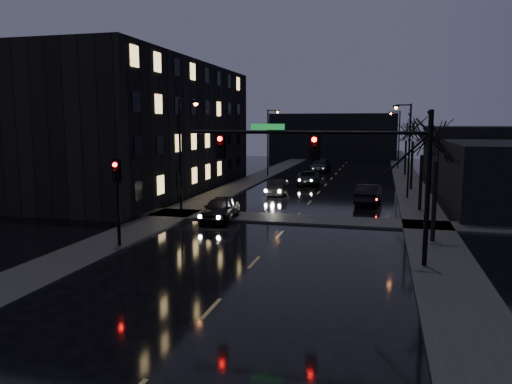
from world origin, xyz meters
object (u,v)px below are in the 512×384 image
Objects in this scene: oncoming_car_a at (220,209)px; oncoming_car_c at (308,178)px; oncoming_car_b at (278,188)px; oncoming_car_d at (320,166)px; lead_car at (369,194)px.

oncoming_car_c is at bearing 79.31° from oncoming_car_a.
oncoming_car_c is (2.85, 20.82, -0.10)m from oncoming_car_a.
oncoming_car_c is (1.57, 8.24, 0.05)m from oncoming_car_b.
oncoming_car_b is at bearing -88.74° from oncoming_car_d.
oncoming_car_c is at bearing 76.88° from oncoming_car_b.
lead_car is (6.94, -25.37, -0.02)m from oncoming_car_d.
oncoming_car_b is 0.79× the size of oncoming_car_c.
oncoming_car_d reaches higher than oncoming_car_b.
oncoming_car_b is 8.60m from lead_car.
oncoming_car_c is at bearing -54.81° from lead_car.
oncoming_car_d reaches higher than oncoming_car_a.
oncoming_car_c is 14.11m from oncoming_car_d.
lead_car is (9.33, 9.55, -0.01)m from oncoming_car_a.
lead_car is (6.47, -11.26, 0.09)m from oncoming_car_c.
oncoming_car_a is 1.17× the size of oncoming_car_b.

